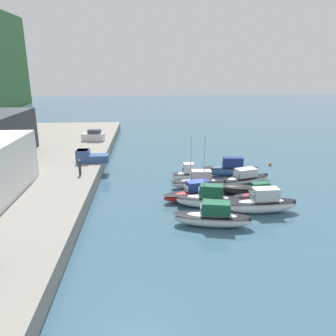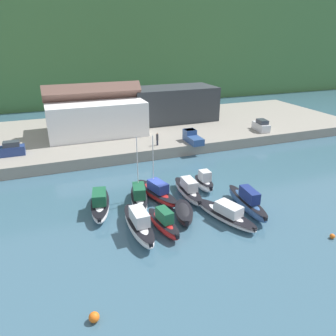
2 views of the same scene
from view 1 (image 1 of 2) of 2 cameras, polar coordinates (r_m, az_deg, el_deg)
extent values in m
plane|color=#385B70|center=(39.87, 4.57, -5.61)|extent=(320.00, 320.00, 0.00)
cube|color=slate|center=(55.05, -24.58, 4.94)|extent=(16.80, 0.10, 4.17)
ellipsoid|color=silver|center=(33.65, 7.62, -8.90)|extent=(3.48, 8.01, 1.37)
ellipsoid|color=black|center=(33.44, 7.65, -8.16)|extent=(3.59, 8.18, 0.12)
cube|color=#195638|center=(33.11, 8.39, -6.89)|extent=(1.99, 2.96, 1.24)
cube|color=#8CA5B2|center=(33.18, 5.75, -7.09)|extent=(1.33, 0.36, 0.62)
cube|color=black|center=(33.78, 13.99, -8.66)|extent=(0.41, 0.35, 0.56)
ellipsoid|color=white|center=(37.71, 6.96, -5.83)|extent=(3.20, 7.42, 1.49)
ellipsoid|color=black|center=(37.51, 6.99, -5.09)|extent=(3.30, 7.57, 0.12)
cube|color=#195638|center=(37.20, 7.59, -3.88)|extent=(1.82, 2.74, 1.27)
cube|color=#8CA5B2|center=(37.29, 5.41, -4.07)|extent=(1.20, 0.34, 0.64)
cylinder|color=silver|center=(36.30, 6.35, 0.34)|extent=(0.10, 0.10, 6.91)
ellipsoid|color=red|center=(39.91, 4.66, -4.71)|extent=(3.86, 8.13, 1.15)
ellipsoid|color=black|center=(39.76, 4.68, -4.17)|extent=(3.98, 8.30, 0.12)
cube|color=navy|center=(39.64, 5.23, -3.07)|extent=(2.08, 3.04, 1.19)
cube|color=#8CA5B2|center=(39.13, 3.16, -3.57)|extent=(1.25, 0.42, 0.59)
cylinder|color=silver|center=(38.39, 3.99, 0.69)|extent=(0.10, 0.10, 6.78)
ellipsoid|color=silver|center=(43.54, 5.29, -2.75)|extent=(1.91, 7.38, 1.26)
ellipsoid|color=black|center=(43.39, 5.31, -2.20)|extent=(1.98, 7.52, 0.12)
cube|color=silver|center=(43.19, 5.82, -1.20)|extent=(1.36, 2.60, 1.22)
cube|color=#8CA5B2|center=(43.06, 3.92, -1.46)|extent=(1.17, 0.13, 0.61)
cube|color=black|center=(44.06, 9.80, -2.35)|extent=(0.37, 0.29, 0.56)
ellipsoid|color=white|center=(45.98, 3.32, -1.52)|extent=(1.65, 4.12, 1.41)
ellipsoid|color=black|center=(45.83, 3.33, -0.94)|extent=(1.72, 4.21, 0.12)
cube|color=silver|center=(45.60, 3.60, 0.07)|extent=(1.23, 1.45, 1.25)
cube|color=#8CA5B2|center=(45.55, 2.51, -0.18)|extent=(1.10, 0.10, 0.63)
cube|color=black|center=(46.18, 5.73, -1.13)|extent=(0.36, 0.28, 0.56)
ellipsoid|color=white|center=(37.65, 15.86, -6.37)|extent=(2.04, 7.92, 1.56)
ellipsoid|color=black|center=(37.44, 15.93, -5.60)|extent=(2.12, 8.07, 0.12)
cube|color=silver|center=(37.27, 16.60, -4.32)|extent=(1.46, 2.79, 1.29)
cube|color=#8CA5B2|center=(36.81, 14.36, -4.72)|extent=(1.26, 0.13, 0.64)
cube|color=black|center=(39.01, 21.06, -5.56)|extent=(0.37, 0.29, 0.56)
ellipsoid|color=red|center=(40.00, 15.20, -5.07)|extent=(2.28, 6.07, 1.34)
ellipsoid|color=black|center=(39.83, 15.25, -4.45)|extent=(2.35, 6.20, 0.12)
cube|color=#195638|center=(39.68, 15.73, -3.31)|extent=(1.36, 2.21, 1.23)
cube|color=#8CA5B2|center=(39.22, 14.17, -3.71)|extent=(0.96, 0.24, 0.62)
cube|color=black|center=(41.24, 18.72, -4.32)|extent=(0.40, 0.33, 0.56)
ellipsoid|color=black|center=(42.20, 12.08, -3.72)|extent=(3.15, 5.25, 1.27)
ellipsoid|color=black|center=(42.05, 12.11, -3.16)|extent=(3.25, 5.37, 0.12)
cube|color=black|center=(42.20, 15.28, -3.60)|extent=(0.42, 0.37, 0.56)
ellipsoid|color=silver|center=(46.51, 12.90, -2.04)|extent=(4.50, 8.46, 0.94)
ellipsoid|color=black|center=(46.40, 12.92, -1.65)|extent=(4.63, 8.64, 0.12)
cube|color=silver|center=(46.42, 13.40, -0.76)|extent=(2.37, 3.22, 1.13)
cube|color=#8CA5B2|center=(45.60, 11.75, -1.20)|extent=(1.38, 0.53, 0.57)
cube|color=black|center=(48.70, 16.71, -1.24)|extent=(0.43, 0.38, 0.56)
ellipsoid|color=#33568E|center=(49.23, 10.68, -0.48)|extent=(2.13, 8.31, 1.52)
ellipsoid|color=black|center=(49.07, 10.71, 0.11)|extent=(2.20, 8.48, 0.12)
cube|color=navy|center=(48.91, 11.24, 1.08)|extent=(1.35, 2.95, 1.28)
cube|color=#8CA5B2|center=(48.68, 9.39, 0.88)|extent=(1.03, 0.18, 0.64)
cube|color=black|center=(49.99, 15.11, -0.15)|extent=(0.38, 0.31, 0.56)
cube|color=silver|center=(65.40, -12.91, 5.27)|extent=(2.39, 4.42, 1.40)
cube|color=#333842|center=(65.11, -12.71, 6.20)|extent=(1.85, 2.51, 0.76)
cube|color=#2D4C84|center=(50.31, -12.27, 1.66)|extent=(2.02, 3.52, 1.10)
cube|color=#2D4C84|center=(50.53, -14.57, 2.04)|extent=(1.91, 1.90, 1.90)
cube|color=#2D333D|center=(50.36, -14.63, 2.81)|extent=(1.81, 1.63, 0.50)
cylinder|color=#232838|center=(44.74, -15.06, -0.63)|extent=(0.32, 0.32, 0.85)
cylinder|color=#333338|center=(44.47, -15.16, 0.54)|extent=(0.40, 0.40, 1.05)
sphere|color=tan|center=(44.30, -15.22, 1.34)|extent=(0.24, 0.24, 0.24)
sphere|color=orange|center=(56.16, 17.36, 0.68)|extent=(0.50, 0.50, 0.50)
camera|label=2|loc=(47.41, 56.37, 14.13)|focal=35.00mm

